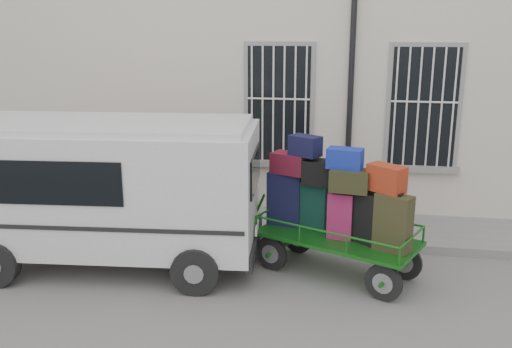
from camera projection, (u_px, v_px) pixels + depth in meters
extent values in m
plane|color=slate|center=(280.00, 280.00, 8.64)|extent=(80.00, 80.00, 0.00)
cube|color=beige|center=(310.00, 57.00, 13.11)|extent=(24.00, 5.00, 6.00)
cylinder|color=black|center=(351.00, 77.00, 10.55)|extent=(0.11, 0.11, 5.60)
cube|color=black|center=(279.00, 104.00, 10.96)|extent=(1.20, 0.08, 2.20)
cube|color=gray|center=(278.00, 163.00, 11.24)|extent=(1.45, 0.22, 0.12)
cube|color=black|center=(424.00, 107.00, 10.55)|extent=(1.20, 0.08, 2.20)
cube|color=gray|center=(419.00, 168.00, 10.83)|extent=(1.45, 0.22, 0.12)
cube|color=slate|center=(294.00, 226.00, 10.72)|extent=(24.00, 1.70, 0.15)
cylinder|color=black|center=(271.00, 253.00, 8.95)|extent=(0.52, 0.29, 0.55)
cylinder|color=gray|center=(271.00, 253.00, 8.95)|extent=(0.31, 0.22, 0.30)
cylinder|color=black|center=(298.00, 237.00, 9.61)|extent=(0.52, 0.29, 0.55)
cylinder|color=gray|center=(298.00, 237.00, 9.61)|extent=(0.31, 0.22, 0.30)
cylinder|color=black|center=(384.00, 283.00, 7.95)|extent=(0.52, 0.29, 0.55)
cylinder|color=gray|center=(384.00, 283.00, 7.95)|extent=(0.31, 0.22, 0.30)
cylinder|color=black|center=(404.00, 262.00, 8.61)|extent=(0.52, 0.29, 0.55)
cylinder|color=gray|center=(404.00, 262.00, 8.61)|extent=(0.31, 0.22, 0.30)
cube|color=#166218|center=(337.00, 238.00, 8.69)|extent=(2.64, 2.00, 0.05)
cylinder|color=#166218|center=(257.00, 210.00, 9.45)|extent=(0.31, 0.17, 0.61)
cube|color=black|center=(286.00, 198.00, 9.11)|extent=(0.59, 0.40, 0.86)
cube|color=black|center=(286.00, 171.00, 8.99)|extent=(0.26, 0.22, 0.03)
cube|color=#0D322B|center=(315.00, 206.00, 8.91)|extent=(0.50, 0.39, 0.75)
cube|color=black|center=(316.00, 182.00, 8.81)|extent=(0.21, 0.18, 0.03)
cube|color=#81174C|center=(341.00, 215.00, 8.56)|extent=(0.42, 0.32, 0.71)
cube|color=black|center=(342.00, 192.00, 8.46)|extent=(0.19, 0.18, 0.03)
cube|color=black|center=(368.00, 218.00, 8.35)|extent=(0.48, 0.47, 0.76)
cube|color=black|center=(370.00, 192.00, 8.25)|extent=(0.20, 0.19, 0.03)
cube|color=#2F3219|center=(393.00, 223.00, 8.05)|extent=(0.57, 0.48, 0.83)
cube|color=black|center=(395.00, 194.00, 7.93)|extent=(0.24, 0.20, 0.03)
cube|color=maroon|center=(290.00, 163.00, 8.91)|extent=(0.65, 0.53, 0.32)
cube|color=black|center=(323.00, 173.00, 8.66)|extent=(0.67, 0.49, 0.38)
cube|color=#2A2E17|center=(350.00, 181.00, 8.30)|extent=(0.61, 0.42, 0.32)
cube|color=maroon|center=(386.00, 179.00, 8.05)|extent=(0.59, 0.55, 0.38)
cube|color=black|center=(305.00, 146.00, 8.67)|extent=(0.54, 0.47, 0.31)
cube|color=#16329B|center=(345.00, 158.00, 8.32)|extent=(0.56, 0.39, 0.29)
cube|color=silver|center=(111.00, 185.00, 8.92)|extent=(4.64, 2.28, 1.84)
cube|color=silver|center=(107.00, 125.00, 8.66)|extent=(4.42, 2.11, 0.10)
cube|color=black|center=(44.00, 183.00, 7.94)|extent=(2.25, 0.21, 0.64)
cube|color=black|center=(255.00, 170.00, 8.65)|extent=(0.15, 1.43, 0.56)
cube|color=black|center=(254.00, 242.00, 8.96)|extent=(0.24, 1.90, 0.23)
cube|color=white|center=(257.00, 228.00, 8.90)|extent=(0.06, 0.43, 0.12)
cylinder|color=black|center=(51.00, 220.00, 10.19)|extent=(0.71, 0.28, 0.70)
cylinder|color=black|center=(195.00, 271.00, 8.14)|extent=(0.71, 0.28, 0.70)
cylinder|color=black|center=(215.00, 225.00, 9.95)|extent=(0.71, 0.28, 0.70)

